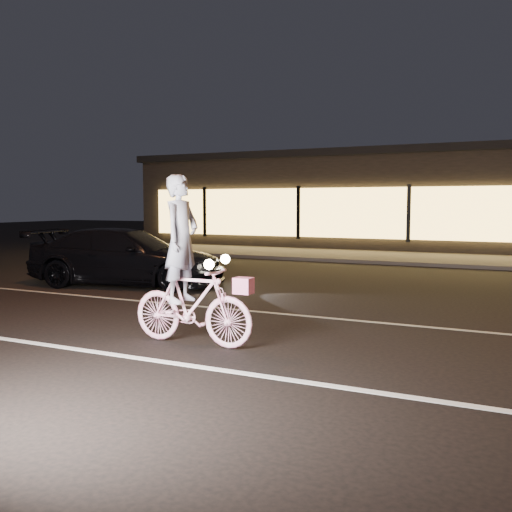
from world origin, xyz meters
The scene contains 7 objects.
ground centered at (0.00, 0.00, 0.00)m, with size 90.00×90.00×0.00m, color black.
lane_stripe_near centered at (0.00, -1.50, 0.00)m, with size 60.00×0.12×0.01m, color silver.
lane_stripe_far centered at (0.00, 2.00, 0.00)m, with size 60.00×0.10×0.01m, color gray.
sidewalk centered at (0.00, 13.00, 0.06)m, with size 30.00×4.00×0.12m, color #383533.
storefront centered at (0.00, 18.97, 2.15)m, with size 25.40×8.42×4.20m.
cyclist centered at (-0.10, -0.58, 0.84)m, with size 1.89×0.65×2.38m.
sedan centered at (-4.55, 3.69, 0.69)m, with size 5.05×2.89×1.38m.
Camera 1 is at (4.15, -7.28, 1.98)m, focal length 40.00 mm.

